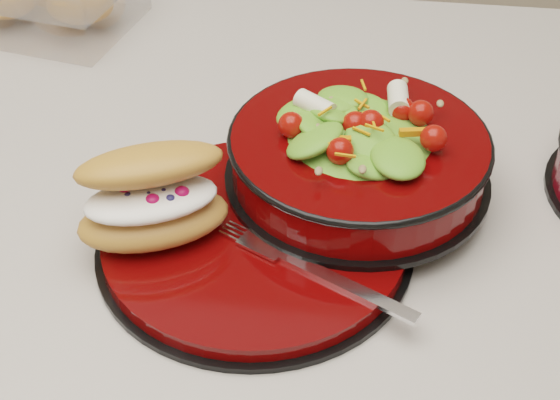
# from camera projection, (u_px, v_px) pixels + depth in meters

# --- Properties ---
(island_counter) EXTENTS (1.24, 0.74, 0.90)m
(island_counter) POSITION_uv_depth(u_px,v_px,m) (222.00, 399.00, 1.11)
(island_counter) COLOR silver
(island_counter) RESTS_ON ground
(dinner_plate) EXTENTS (0.28, 0.28, 0.02)m
(dinner_plate) POSITION_uv_depth(u_px,v_px,m) (256.00, 238.00, 0.69)
(dinner_plate) COLOR black
(dinner_plate) RESTS_ON island_counter
(salad_bowl) EXTENTS (0.25, 0.25, 0.10)m
(salad_bowl) POSITION_uv_depth(u_px,v_px,m) (359.00, 146.00, 0.72)
(salad_bowl) COLOR black
(salad_bowl) RESTS_ON dinner_plate
(croissant) EXTENTS (0.15, 0.13, 0.08)m
(croissant) POSITION_uv_depth(u_px,v_px,m) (153.00, 197.00, 0.66)
(croissant) COLOR #BE7D3A
(croissant) RESTS_ON dinner_plate
(fork) EXTENTS (0.16, 0.09, 0.00)m
(fork) POSITION_uv_depth(u_px,v_px,m) (319.00, 272.00, 0.65)
(fork) COLOR silver
(fork) RESTS_ON dinner_plate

